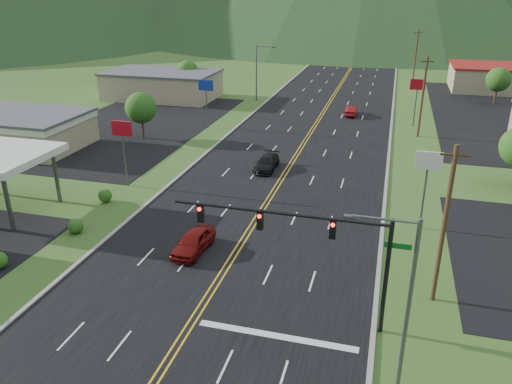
% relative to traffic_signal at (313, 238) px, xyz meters
% --- Properties ---
extents(traffic_signal, '(13.10, 0.43, 7.00)m').
position_rel_traffic_signal_xyz_m(traffic_signal, '(0.00, 0.00, 0.00)').
color(traffic_signal, black).
rests_on(traffic_signal, ground).
extents(streetlight_east, '(3.28, 0.25, 9.00)m').
position_rel_traffic_signal_xyz_m(streetlight_east, '(4.70, -4.00, -0.15)').
color(streetlight_east, '#59595E').
rests_on(streetlight_east, ground).
extents(streetlight_west, '(3.28, 0.25, 9.00)m').
position_rel_traffic_signal_xyz_m(streetlight_west, '(-18.16, 56.00, -0.15)').
color(streetlight_west, '#59595E').
rests_on(streetlight_west, ground).
extents(building_west_mid, '(14.40, 10.40, 4.10)m').
position_rel_traffic_signal_xyz_m(building_west_mid, '(-38.48, 24.00, -3.06)').
color(building_west_mid, tan).
rests_on(building_west_mid, ground).
extents(building_west_far, '(18.40, 11.40, 4.50)m').
position_rel_traffic_signal_xyz_m(building_west_far, '(-34.48, 54.00, -3.07)').
color(building_west_far, tan).
rests_on(building_west_far, ground).
extents(building_east_far, '(16.40, 12.40, 4.50)m').
position_rel_traffic_signal_xyz_m(building_east_far, '(21.52, 76.00, -3.07)').
color(building_east_far, tan).
rests_on(building_east_far, ground).
extents(pole_sign_west_a, '(2.00, 0.18, 6.40)m').
position_rel_traffic_signal_xyz_m(pole_sign_west_a, '(-20.48, 16.00, -0.28)').
color(pole_sign_west_a, '#59595E').
rests_on(pole_sign_west_a, ground).
extents(pole_sign_west_b, '(2.00, 0.18, 6.40)m').
position_rel_traffic_signal_xyz_m(pole_sign_west_b, '(-20.48, 38.00, -0.28)').
color(pole_sign_west_b, '#59595E').
rests_on(pole_sign_west_b, ground).
extents(pole_sign_east_a, '(2.00, 0.18, 6.40)m').
position_rel_traffic_signal_xyz_m(pole_sign_east_a, '(6.52, 14.00, -0.28)').
color(pole_sign_east_a, '#59595E').
rests_on(pole_sign_east_a, ground).
extents(pole_sign_east_b, '(2.00, 0.18, 6.40)m').
position_rel_traffic_signal_xyz_m(pole_sign_east_b, '(6.52, 46.00, -0.28)').
color(pole_sign_east_b, '#59595E').
rests_on(pole_sign_east_b, ground).
extents(tree_west_a, '(3.84, 3.84, 5.82)m').
position_rel_traffic_signal_xyz_m(tree_west_a, '(-26.48, 31.00, -1.44)').
color(tree_west_a, '#382314').
rests_on(tree_west_a, ground).
extents(tree_west_b, '(3.84, 3.84, 5.82)m').
position_rel_traffic_signal_xyz_m(tree_west_b, '(-31.48, 58.00, -1.44)').
color(tree_west_b, '#382314').
rests_on(tree_west_b, ground).
extents(tree_east_b, '(3.84, 3.84, 5.82)m').
position_rel_traffic_signal_xyz_m(tree_east_b, '(19.52, 64.00, -1.44)').
color(tree_east_b, '#382314').
rests_on(tree_east_b, ground).
extents(utility_pole_a, '(1.60, 0.28, 10.00)m').
position_rel_traffic_signal_xyz_m(utility_pole_a, '(7.02, 4.00, -0.20)').
color(utility_pole_a, '#382314').
rests_on(utility_pole_a, ground).
extents(utility_pole_b, '(1.60, 0.28, 10.00)m').
position_rel_traffic_signal_xyz_m(utility_pole_b, '(7.02, 41.00, -0.20)').
color(utility_pole_b, '#382314').
rests_on(utility_pole_b, ground).
extents(utility_pole_c, '(1.60, 0.28, 10.00)m').
position_rel_traffic_signal_xyz_m(utility_pole_c, '(7.02, 81.00, -0.20)').
color(utility_pole_c, '#382314').
rests_on(utility_pole_c, ground).
extents(utility_pole_d, '(1.60, 0.28, 10.00)m').
position_rel_traffic_signal_xyz_m(utility_pole_d, '(7.02, 121.00, -0.20)').
color(utility_pole_d, '#382314').
rests_on(utility_pole_d, ground).
extents(car_red_near, '(2.20, 4.74, 1.57)m').
position_rel_traffic_signal_xyz_m(car_red_near, '(-9.47, 5.68, -4.54)').
color(car_red_near, maroon).
rests_on(car_red_near, ground).
extents(car_dark_mid, '(2.01, 4.84, 1.40)m').
position_rel_traffic_signal_xyz_m(car_dark_mid, '(-8.59, 23.92, -4.63)').
color(car_dark_mid, black).
rests_on(car_dark_mid, ground).
extents(car_red_far, '(1.64, 4.37, 1.42)m').
position_rel_traffic_signal_xyz_m(car_red_far, '(-2.28, 49.84, -4.62)').
color(car_red_far, maroon).
rests_on(car_red_far, ground).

